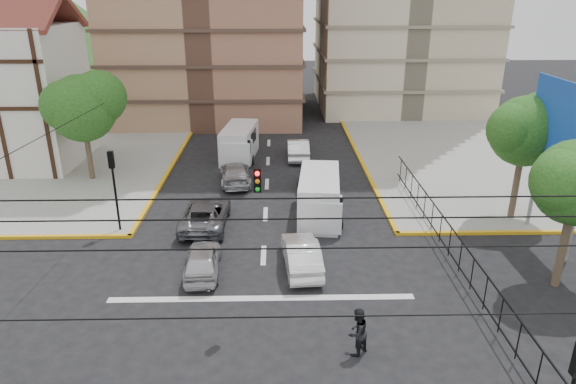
{
  "coord_description": "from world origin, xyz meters",
  "views": [
    {
      "loc": [
        0.73,
        -17.4,
        12.19
      ],
      "look_at": [
        1.17,
        3.35,
        4.0
      ],
      "focal_mm": 32.0,
      "sensor_mm": 36.0,
      "label": 1
    }
  ],
  "objects_px": {
    "car_silver_front_left": "(202,260)",
    "pedestrian_crosswalk": "(357,332)",
    "van_right_lane": "(319,199)",
    "van_left_lane": "(239,144)",
    "traffic_light_nw": "(113,178)",
    "car_white_front_right": "(301,254)"
  },
  "relations": [
    {
      "from": "car_silver_front_left",
      "to": "pedestrian_crosswalk",
      "type": "xyz_separation_m",
      "value": [
        6.25,
        -5.8,
        0.25
      ]
    },
    {
      "from": "van_right_lane",
      "to": "van_left_lane",
      "type": "height_order",
      "value": "van_right_lane"
    },
    {
      "from": "pedestrian_crosswalk",
      "to": "car_silver_front_left",
      "type": "bearing_deg",
      "value": -85.67
    },
    {
      "from": "traffic_light_nw",
      "to": "car_white_front_right",
      "type": "xyz_separation_m",
      "value": [
        9.61,
        -4.05,
        -2.39
      ]
    },
    {
      "from": "car_silver_front_left",
      "to": "pedestrian_crosswalk",
      "type": "height_order",
      "value": "pedestrian_crosswalk"
    },
    {
      "from": "van_left_lane",
      "to": "car_silver_front_left",
      "type": "distance_m",
      "value": 17.2
    },
    {
      "from": "car_white_front_right",
      "to": "pedestrian_crosswalk",
      "type": "relative_size",
      "value": 2.38
    },
    {
      "from": "van_left_lane",
      "to": "pedestrian_crosswalk",
      "type": "height_order",
      "value": "van_left_lane"
    },
    {
      "from": "van_left_lane",
      "to": "van_right_lane",
      "type": "bearing_deg",
      "value": -57.97
    },
    {
      "from": "traffic_light_nw",
      "to": "pedestrian_crosswalk",
      "type": "distance_m",
      "value": 15.38
    },
    {
      "from": "car_white_front_right",
      "to": "traffic_light_nw",
      "type": "bearing_deg",
      "value": -27.67
    },
    {
      "from": "van_left_lane",
      "to": "car_white_front_right",
      "type": "bearing_deg",
      "value": -69.75
    },
    {
      "from": "van_right_lane",
      "to": "van_left_lane",
      "type": "distance_m",
      "value": 12.41
    },
    {
      "from": "traffic_light_nw",
      "to": "car_silver_front_left",
      "type": "height_order",
      "value": "traffic_light_nw"
    },
    {
      "from": "van_right_lane",
      "to": "car_white_front_right",
      "type": "relative_size",
      "value": 1.31
    },
    {
      "from": "car_silver_front_left",
      "to": "pedestrian_crosswalk",
      "type": "distance_m",
      "value": 8.53
    },
    {
      "from": "car_silver_front_left",
      "to": "traffic_light_nw",
      "type": "bearing_deg",
      "value": -44.15
    },
    {
      "from": "traffic_light_nw",
      "to": "car_silver_front_left",
      "type": "relative_size",
      "value": 1.12
    },
    {
      "from": "van_right_lane",
      "to": "van_left_lane",
      "type": "xyz_separation_m",
      "value": [
        -5.28,
        11.23,
        -0.01
      ]
    },
    {
      "from": "car_white_front_right",
      "to": "pedestrian_crosswalk",
      "type": "height_order",
      "value": "pedestrian_crosswalk"
    },
    {
      "from": "van_left_lane",
      "to": "pedestrian_crosswalk",
      "type": "xyz_separation_m",
      "value": [
        5.7,
        -22.98,
        -0.29
      ]
    },
    {
      "from": "car_white_front_right",
      "to": "pedestrian_crosswalk",
      "type": "bearing_deg",
      "value": 100.58
    }
  ]
}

